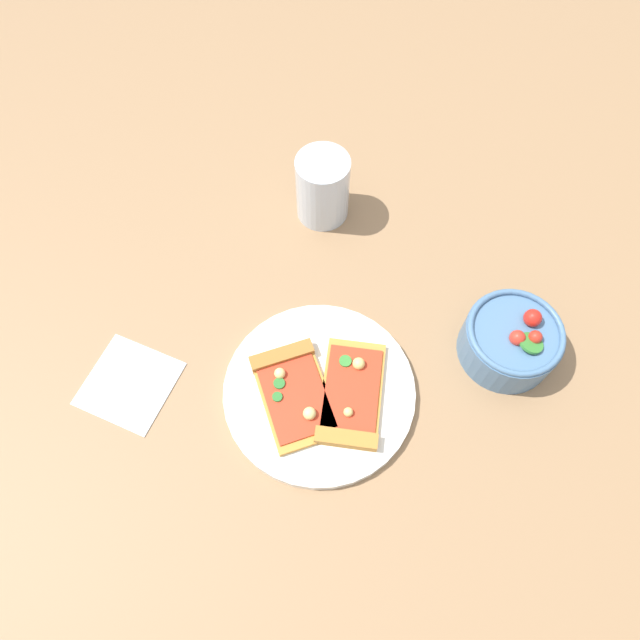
{
  "coord_description": "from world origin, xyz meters",
  "views": [
    {
      "loc": [
        0.04,
        -0.31,
        0.73
      ],
      "look_at": [
        -0.05,
        0.03,
        0.03
      ],
      "focal_mm": 32.06,
      "sensor_mm": 36.0,
      "label": 1
    }
  ],
  "objects_px": {
    "plate": "(319,391)",
    "pizza_slice_near": "(351,399)",
    "paper_napkin": "(129,383)",
    "salad_bowl": "(511,340)",
    "pizza_slice_far": "(293,388)",
    "soda_glass": "(323,190)"
  },
  "relations": [
    {
      "from": "plate",
      "to": "pizza_slice_near",
      "type": "height_order",
      "value": "pizza_slice_near"
    },
    {
      "from": "plate",
      "to": "paper_napkin",
      "type": "distance_m",
      "value": 0.26
    },
    {
      "from": "salad_bowl",
      "to": "pizza_slice_far",
      "type": "bearing_deg",
      "value": -152.99
    },
    {
      "from": "plate",
      "to": "soda_glass",
      "type": "bearing_deg",
      "value": 103.84
    },
    {
      "from": "plate",
      "to": "soda_glass",
      "type": "distance_m",
      "value": 0.31
    },
    {
      "from": "pizza_slice_near",
      "to": "paper_napkin",
      "type": "bearing_deg",
      "value": -170.73
    },
    {
      "from": "plate",
      "to": "pizza_slice_far",
      "type": "bearing_deg",
      "value": -163.77
    },
    {
      "from": "soda_glass",
      "to": "paper_napkin",
      "type": "distance_m",
      "value": 0.39
    },
    {
      "from": "pizza_slice_near",
      "to": "pizza_slice_far",
      "type": "xyz_separation_m",
      "value": [
        -0.08,
        -0.01,
        0.0
      ]
    },
    {
      "from": "soda_glass",
      "to": "paper_napkin",
      "type": "relative_size",
      "value": 0.97
    },
    {
      "from": "pizza_slice_near",
      "to": "paper_napkin",
      "type": "height_order",
      "value": "pizza_slice_near"
    },
    {
      "from": "salad_bowl",
      "to": "paper_napkin",
      "type": "height_order",
      "value": "salad_bowl"
    },
    {
      "from": "soda_glass",
      "to": "paper_napkin",
      "type": "bearing_deg",
      "value": -117.22
    },
    {
      "from": "pizza_slice_near",
      "to": "soda_glass",
      "type": "distance_m",
      "value": 0.32
    },
    {
      "from": "plate",
      "to": "salad_bowl",
      "type": "relative_size",
      "value": 1.97
    },
    {
      "from": "salad_bowl",
      "to": "paper_napkin",
      "type": "bearing_deg",
      "value": -159.77
    },
    {
      "from": "pizza_slice_far",
      "to": "paper_napkin",
      "type": "height_order",
      "value": "pizza_slice_far"
    },
    {
      "from": "paper_napkin",
      "to": "pizza_slice_far",
      "type": "bearing_deg",
      "value": 11.13
    },
    {
      "from": "pizza_slice_near",
      "to": "soda_glass",
      "type": "relative_size",
      "value": 1.4
    },
    {
      "from": "salad_bowl",
      "to": "paper_napkin",
      "type": "xyz_separation_m",
      "value": [
        -0.48,
        -0.18,
        -0.03
      ]
    },
    {
      "from": "pizza_slice_far",
      "to": "pizza_slice_near",
      "type": "bearing_deg",
      "value": 3.92
    },
    {
      "from": "pizza_slice_far",
      "to": "salad_bowl",
      "type": "relative_size",
      "value": 1.25
    }
  ]
}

